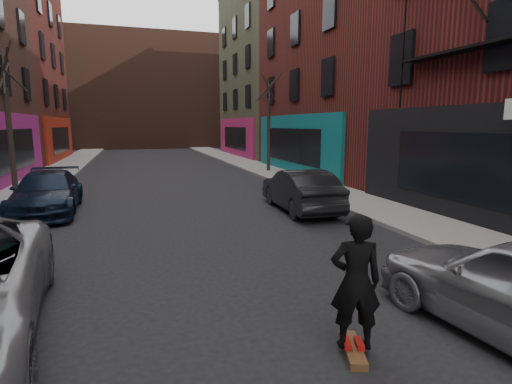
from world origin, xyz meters
TOP-DOWN VIEW (x-y plane):
  - sidewalk_left at (-6.25, 30.00)m, footprint 2.50×84.00m
  - sidewalk_right at (6.25, 30.00)m, footprint 2.50×84.00m
  - buildings_right at (13.50, 16.00)m, footprint 12.00×56.00m
  - building_far at (0.00, 56.00)m, footprint 40.00×10.00m
  - tree_left_far at (-6.20, 18.00)m, footprint 2.00×2.00m
  - tree_right_far at (6.20, 24.00)m, footprint 2.00×2.00m
  - parked_left_end at (-4.60, 15.28)m, footprint 2.07×4.82m
  - parked_right_end at (3.62, 13.16)m, footprint 1.69×4.40m
  - skateboard at (0.78, 4.89)m, footprint 0.47×0.83m
  - skateboarder at (0.78, 4.89)m, footprint 0.74×0.61m

SIDE VIEW (x-z plane):
  - skateboard at x=0.78m, z-range 0.00..0.10m
  - sidewalk_left at x=-6.25m, z-range 0.00..0.13m
  - sidewalk_right at x=6.25m, z-range 0.00..0.13m
  - parked_left_end at x=-4.60m, z-range 0.00..1.38m
  - parked_right_end at x=3.62m, z-range 0.00..1.43m
  - skateboarder at x=0.78m, z-range 0.10..1.86m
  - tree_left_far at x=-6.20m, z-range 0.13..6.63m
  - tree_right_far at x=6.20m, z-range 0.13..6.93m
  - building_far at x=0.00m, z-range 0.00..14.00m
  - buildings_right at x=13.50m, z-range 0.00..16.00m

